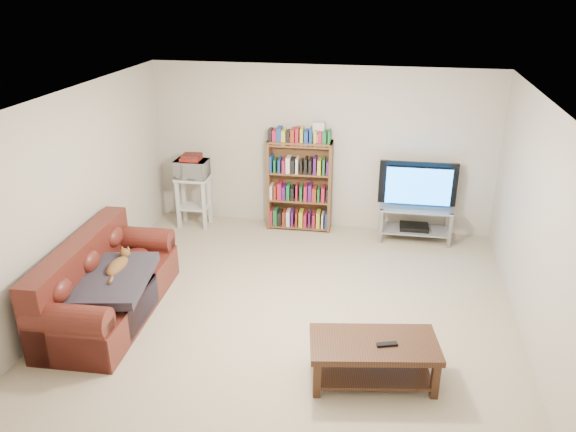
% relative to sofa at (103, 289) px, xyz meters
% --- Properties ---
extents(floor, '(5.00, 5.00, 0.00)m').
position_rel_sofa_xyz_m(floor, '(2.04, 0.43, -0.31)').
color(floor, '#C1AF90').
rests_on(floor, ground).
extents(ceiling, '(5.00, 5.00, 0.00)m').
position_rel_sofa_xyz_m(ceiling, '(2.04, 0.43, 2.09)').
color(ceiling, white).
rests_on(ceiling, ground).
extents(wall_back, '(5.00, 0.00, 5.00)m').
position_rel_sofa_xyz_m(wall_back, '(2.04, 2.93, 0.89)').
color(wall_back, beige).
rests_on(wall_back, ground).
extents(wall_front, '(5.00, 0.00, 5.00)m').
position_rel_sofa_xyz_m(wall_front, '(2.04, -2.07, 0.89)').
color(wall_front, beige).
rests_on(wall_front, ground).
extents(wall_left, '(0.00, 5.00, 5.00)m').
position_rel_sofa_xyz_m(wall_left, '(-0.46, 0.43, 0.89)').
color(wall_left, beige).
rests_on(wall_left, ground).
extents(wall_right, '(0.00, 5.00, 5.00)m').
position_rel_sofa_xyz_m(wall_right, '(4.54, 0.43, 0.89)').
color(wall_right, beige).
rests_on(wall_right, ground).
extents(sofa, '(0.98, 2.08, 0.88)m').
position_rel_sofa_xyz_m(sofa, '(0.00, 0.00, 0.00)').
color(sofa, '#531C15').
rests_on(sofa, floor).
extents(blanket, '(0.92, 1.12, 0.18)m').
position_rel_sofa_xyz_m(blanket, '(0.19, -0.13, 0.21)').
color(blanket, '#2D2832').
rests_on(blanket, sofa).
extents(cat, '(0.25, 0.57, 0.17)m').
position_rel_sofa_xyz_m(cat, '(0.18, 0.05, 0.27)').
color(cat, brown).
rests_on(cat, sofa).
extents(coffee_table, '(1.26, 0.78, 0.43)m').
position_rel_sofa_xyz_m(coffee_table, '(3.01, -0.60, -0.01)').
color(coffee_table, '#3B2214').
rests_on(coffee_table, floor).
extents(remote, '(0.20, 0.11, 0.02)m').
position_rel_sofa_xyz_m(remote, '(3.13, -0.64, 0.13)').
color(remote, black).
rests_on(remote, coffee_table).
extents(tv_stand, '(1.02, 0.48, 0.51)m').
position_rel_sofa_xyz_m(tv_stand, '(3.45, 2.64, 0.03)').
color(tv_stand, '#999EA3').
rests_on(tv_stand, floor).
extents(television, '(1.09, 0.16, 0.63)m').
position_rel_sofa_xyz_m(television, '(3.45, 2.64, 0.51)').
color(television, black).
rests_on(television, tv_stand).
extents(dvd_player, '(0.41, 0.29, 0.06)m').
position_rel_sofa_xyz_m(dvd_player, '(3.45, 2.64, -0.12)').
color(dvd_player, black).
rests_on(dvd_player, tv_stand).
extents(bookshelf, '(0.95, 0.32, 1.36)m').
position_rel_sofa_xyz_m(bookshelf, '(1.76, 2.73, 0.39)').
color(bookshelf, brown).
rests_on(bookshelf, floor).
extents(shelf_clutter, '(0.69, 0.23, 0.28)m').
position_rel_sofa_xyz_m(shelf_clutter, '(1.86, 2.74, 1.15)').
color(shelf_clutter, silver).
rests_on(shelf_clutter, bookshelf).
extents(microwave_stand, '(0.49, 0.36, 0.78)m').
position_rel_sofa_xyz_m(microwave_stand, '(0.17, 2.53, 0.19)').
color(microwave_stand, silver).
rests_on(microwave_stand, floor).
extents(microwave, '(0.48, 0.33, 0.26)m').
position_rel_sofa_xyz_m(microwave, '(0.17, 2.53, 0.60)').
color(microwave, silver).
rests_on(microwave, microwave_stand).
extents(game_boxes, '(0.29, 0.25, 0.05)m').
position_rel_sofa_xyz_m(game_boxes, '(0.17, 2.53, 0.75)').
color(game_boxes, maroon).
rests_on(game_boxes, microwave).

